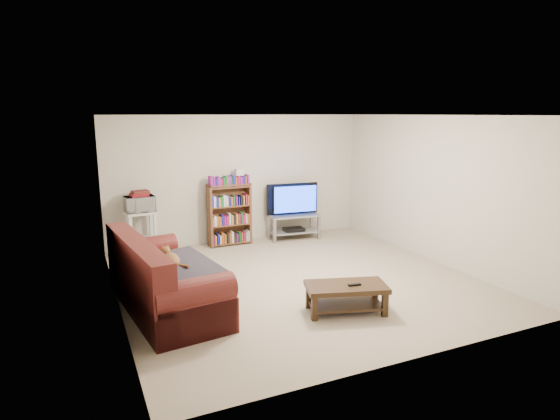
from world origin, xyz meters
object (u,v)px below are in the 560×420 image
sofa (160,285)px  bookshelf (229,214)px  coffee_table (346,293)px  tv_stand (294,222)px

sofa → bookshelf: bookshelf is taller
coffee_table → tv_stand: 3.50m
coffee_table → bookshelf: (-0.36, 3.49, 0.35)m
tv_stand → bookshelf: (-1.27, 0.11, 0.27)m
sofa → tv_stand: sofa is taller
bookshelf → sofa: bearing=-126.0°
sofa → tv_stand: bearing=31.0°
sofa → bookshelf: size_ratio=1.98×
tv_stand → bookshelf: bearing=-179.5°
coffee_table → tv_stand: tv_stand is taller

